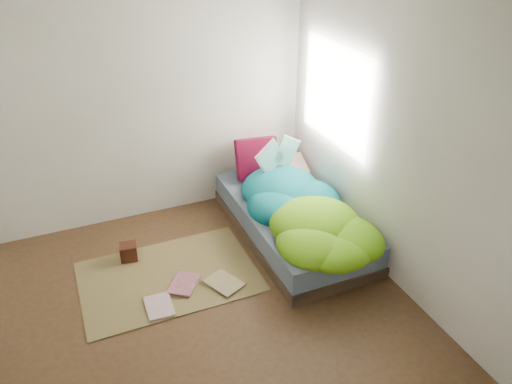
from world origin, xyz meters
TOP-DOWN VIEW (x-y plane):
  - ground at (0.00, 0.00)m, footprint 3.50×3.50m
  - room_walls at (0.01, 0.01)m, footprint 3.54×3.54m
  - bed at (1.22, 0.72)m, footprint 1.00×2.00m
  - duvet at (1.22, 0.50)m, footprint 0.96×1.84m
  - rug at (-0.15, 0.55)m, footprint 1.60×1.10m
  - pillow_floral at (1.38, 1.41)m, footprint 0.69×0.50m
  - pillow_magenta at (1.14, 1.47)m, footprint 0.47×0.20m
  - open_book at (1.26, 1.16)m, footprint 0.50×0.24m
  - wooden_box at (-0.43, 0.97)m, footprint 0.18×0.18m
  - floor_book_a at (-0.44, 0.17)m, footprint 0.24×0.32m
  - floor_book_b at (-0.15, 0.43)m, footprint 0.37×0.39m
  - floor_book_c at (0.18, 0.18)m, footprint 0.35×0.40m

SIDE VIEW (x-z plane):
  - ground at x=0.00m, z-range 0.00..0.00m
  - rug at x=-0.15m, z-range 0.00..0.01m
  - floor_book_a at x=-0.44m, z-range 0.01..0.04m
  - floor_book_c at x=0.18m, z-range 0.01..0.04m
  - floor_book_b at x=-0.15m, z-range 0.01..0.04m
  - wooden_box at x=-0.43m, z-range 0.01..0.17m
  - bed at x=1.22m, z-range 0.00..0.34m
  - pillow_floral at x=1.38m, z-range 0.34..0.48m
  - duvet at x=1.22m, z-range 0.34..0.68m
  - pillow_magenta at x=1.14m, z-range 0.34..0.80m
  - open_book at x=1.26m, z-range 0.68..0.98m
  - room_walls at x=0.01m, z-range 0.32..2.94m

